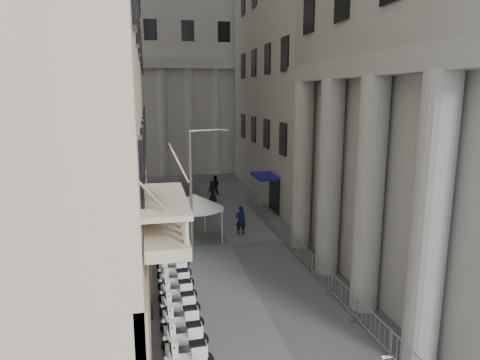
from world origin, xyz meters
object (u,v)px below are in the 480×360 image
object	(u,v)px
street_lamp	(195,183)
info_kiosk	(161,229)
pedestrian_a	(241,220)
pedestrian_b	(215,185)
security_tent	(201,203)

from	to	relation	value
street_lamp	info_kiosk	size ratio (longest dim) A/B	4.18
pedestrian_a	pedestrian_b	xyz separation A→B (m)	(0.08, 11.65, -0.05)
security_tent	pedestrian_a	bearing A→B (deg)	17.71
street_lamp	info_kiosk	distance (m)	4.89
street_lamp	info_kiosk	bearing A→B (deg)	113.04
security_tent	pedestrian_b	world-z (taller)	security_tent
street_lamp	info_kiosk	xyz separation A→B (m)	(-1.95, 2.88, -3.44)
street_lamp	pedestrian_a	size ratio (longest dim) A/B	3.73
street_lamp	pedestrian_a	distance (m)	5.75
security_tent	info_kiosk	size ratio (longest dim) A/B	2.16
street_lamp	pedestrian_b	distance (m)	15.69
security_tent	pedestrian_b	xyz separation A→B (m)	(2.79, 12.52, -1.64)
security_tent	info_kiosk	bearing A→B (deg)	170.02
info_kiosk	street_lamp	bearing A→B (deg)	-33.62
info_kiosk	pedestrian_a	bearing A→B (deg)	26.75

